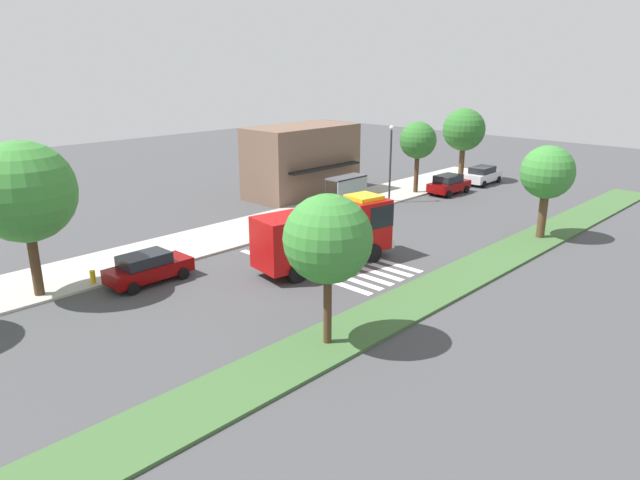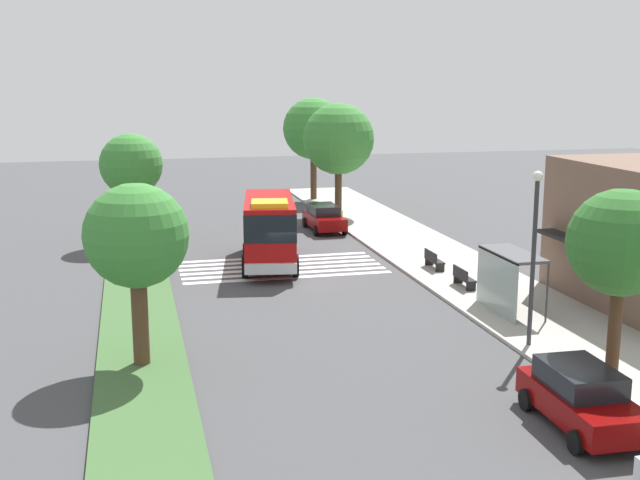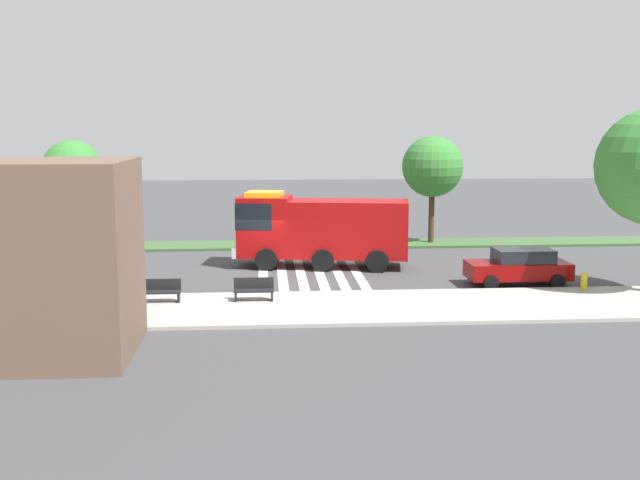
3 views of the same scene
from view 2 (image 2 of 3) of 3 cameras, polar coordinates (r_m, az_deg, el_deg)
The scene contains 17 objects.
ground_plane at distance 38.50m, azimuth -2.10°, elevation -2.79°, with size 120.00×120.00×0.00m, color #424244.
sidewalk at distance 40.92m, azimuth 9.50°, elevation -1.98°, with size 60.00×5.37×0.14m, color #ADA89E.
median_strip at distance 37.78m, azimuth -12.90°, elevation -3.26°, with size 60.00×3.00×0.14m, color #3D6033.
crosswalk at distance 40.87m, azimuth -2.80°, elevation -1.94°, with size 4.95×10.27×0.01m.
fire_truck at distance 40.73m, azimuth -3.64°, elevation 0.88°, with size 8.89×3.79×3.78m.
parked_car_west at distance 50.39m, azimuth 0.29°, elevation 1.62°, with size 4.52×2.08×1.64m.
parked_car_mid at distance 23.56m, azimuth 18.14°, elevation -10.59°, with size 4.34×2.20×1.72m.
bus_stop_shelter at distance 33.14m, azimuth 13.04°, elevation -2.09°, with size 3.50×1.40×2.46m.
bench_near_shelter at distance 36.95m, azimuth 10.19°, elevation -2.64°, with size 1.60×0.50×0.90m.
bench_west_of_shelter at distance 40.26m, azimuth 8.09°, elevation -1.40°, with size 1.60×0.50×0.90m.
street_lamp at distance 28.85m, azimuth 15.03°, elevation -0.28°, with size 0.36×0.36×6.24m.
sidewalk_tree_far_west at distance 62.34m, azimuth -0.47°, elevation 7.93°, with size 4.75×4.75×7.86m.
sidewalk_tree_west at distance 55.01m, azimuth 1.33°, elevation 7.20°, with size 4.87×4.87×7.69m.
sidewalk_tree_east at distance 25.19m, azimuth 20.69°, elevation -0.27°, with size 3.20×3.20×6.21m.
median_tree_far_west at distance 47.03m, azimuth -13.33°, elevation 5.23°, with size 3.58×3.58×6.28m.
median_tree_west at distance 26.54m, azimuth -12.98°, elevation 0.18°, with size 3.43×3.43×6.07m.
fire_hydrant at distance 53.03m, azimuth 1.49°, elevation 1.73°, with size 0.28×0.28×0.70m, color gold.
Camera 2 is at (36.57, -7.34, 9.53)m, focal length 44.83 mm.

